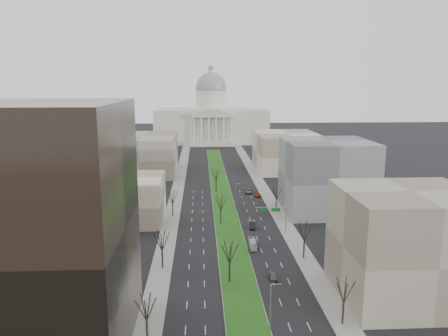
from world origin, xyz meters
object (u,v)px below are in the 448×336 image
object	(u,v)px
car_black	(252,225)
car_grey_far	(249,191)
car_grey_near	(273,276)
car_red	(257,195)
box_van	(253,244)

from	to	relation	value
car_black	car_grey_far	bearing A→B (deg)	90.02
car_black	car_grey_near	bearing A→B (deg)	-84.10
car_grey_near	car_grey_far	distance (m)	76.61
car_grey_far	car_red	bearing A→B (deg)	-57.28
box_van	car_red	bearing A→B (deg)	83.01
car_grey_near	car_grey_far	size ratio (longest dim) A/B	0.79
car_grey_near	car_black	bearing A→B (deg)	88.59
car_grey_near	box_van	bearing A→B (deg)	94.22
car_black	car_grey_far	world-z (taller)	car_black
car_red	car_grey_far	bearing A→B (deg)	119.88
car_grey_near	car_red	distance (m)	71.20
car_black	car_grey_far	size ratio (longest dim) A/B	0.96
car_grey_near	car_black	world-z (taller)	car_black
box_van	car_black	bearing A→B (deg)	85.72
car_grey_near	car_black	distance (m)	34.55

